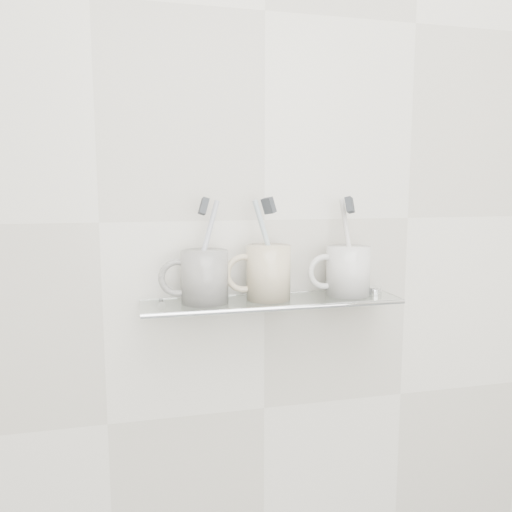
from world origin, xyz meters
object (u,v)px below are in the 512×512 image
object	(u,v)px
shelf_glass	(272,301)
mug_left	(205,277)
mug_right	(348,271)
mug_center	(268,272)

from	to	relation	value
shelf_glass	mug_left	distance (m)	0.14
shelf_glass	mug_right	xyz separation A→B (m)	(0.16, 0.00, 0.05)
mug_center	mug_right	world-z (taller)	mug_center
shelf_glass	mug_center	distance (m)	0.06
mug_center	shelf_glass	bearing A→B (deg)	-34.05
mug_left	mug_center	world-z (taller)	mug_center
shelf_glass	mug_left	xyz separation A→B (m)	(-0.13, 0.00, 0.05)
mug_right	shelf_glass	bearing A→B (deg)	-157.72
mug_center	mug_right	bearing A→B (deg)	3.42
shelf_glass	mug_center	xyz separation A→B (m)	(-0.01, 0.00, 0.06)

